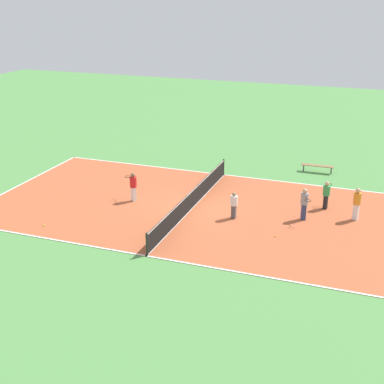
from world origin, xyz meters
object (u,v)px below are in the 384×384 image
object	(u,v)px
player_coach_red	(133,185)
tennis_ball_right_alley	(186,196)
player_far_green	(326,193)
player_baseline_gray	(304,202)
tennis_net	(192,199)
tennis_ball_near_net	(275,236)
bench	(318,166)
player_center_orange	(357,202)
tennis_ball_midcourt	(44,225)
player_near_white	(234,204)

from	to	relation	value
player_coach_red	tennis_ball_right_alley	distance (m)	2.94
player_far_green	player_baseline_gray	bearing A→B (deg)	160.73
tennis_net	tennis_ball_right_alley	world-z (taller)	tennis_net
player_baseline_gray	tennis_ball_right_alley	size ratio (longest dim) A/B	23.57
tennis_ball_near_net	player_baseline_gray	bearing A→B (deg)	160.20
bench	player_center_orange	bearing A→B (deg)	-67.96
player_far_green	tennis_ball_midcourt	size ratio (longest dim) A/B	21.48
player_near_white	tennis_ball_near_net	world-z (taller)	player_near_white
player_center_orange	tennis_ball_right_alley	bearing A→B (deg)	-161.91
player_center_orange	tennis_ball_near_net	size ratio (longest dim) A/B	24.18
tennis_ball_near_net	player_center_orange	bearing A→B (deg)	134.94
tennis_net	player_near_white	size ratio (longest dim) A/B	8.17
tennis_ball_midcourt	player_near_white	bearing A→B (deg)	115.85
bench	player_center_orange	world-z (taller)	player_center_orange
bench	player_coach_red	size ratio (longest dim) A/B	1.26
player_near_white	player_baseline_gray	xyz separation A→B (m)	(-1.01, 3.24, 0.16)
bench	player_far_green	world-z (taller)	player_far_green
bench	tennis_ball_midcourt	xyz separation A→B (m)	(12.61, -11.12, -0.34)
player_coach_red	player_near_white	bearing A→B (deg)	-149.52
tennis_net	tennis_ball_right_alley	xyz separation A→B (m)	(-1.37, -0.87, -0.48)
bench	tennis_ball_midcourt	distance (m)	16.81
bench	tennis_ball_right_alley	bearing A→B (deg)	-132.36
player_center_orange	tennis_ball_right_alley	size ratio (longest dim) A/B	24.18
player_far_green	player_center_orange	distance (m)	1.83
player_coach_red	tennis_ball_midcourt	size ratio (longest dim) A/B	23.00
tennis_net	player_center_orange	world-z (taller)	player_center_orange
tennis_net	tennis_ball_right_alley	size ratio (longest dim) A/B	164.14
player_near_white	player_baseline_gray	distance (m)	3.40
player_center_orange	player_near_white	bearing A→B (deg)	-143.39
player_far_green	tennis_ball_right_alley	distance (m)	7.42
bench	tennis_ball_near_net	size ratio (longest dim) A/B	29.03
tennis_ball_midcourt	player_far_green	bearing A→B (deg)	118.94
bench	tennis_ball_right_alley	world-z (taller)	bench
player_coach_red	player_center_orange	distance (m)	11.35
bench	player_near_white	bearing A→B (deg)	-108.53
tennis_ball_near_net	tennis_ball_midcourt	xyz separation A→B (m)	(2.59, -10.60, 0.00)
tennis_net	player_far_green	world-z (taller)	player_far_green
player_near_white	tennis_ball_near_net	size ratio (longest dim) A/B	20.08
tennis_net	player_center_orange	xyz separation A→B (m)	(-1.33, 8.00, 0.42)
player_baseline_gray	tennis_ball_right_alley	world-z (taller)	player_baseline_gray
bench	tennis_ball_right_alley	xyz separation A→B (m)	(6.72, -6.13, -0.34)
tennis_net	player_near_white	bearing A→B (deg)	77.50
player_far_green	tennis_ball_near_net	distance (m)	4.61
player_near_white	tennis_ball_midcourt	distance (m)	9.17
player_baseline_gray	tennis_ball_midcourt	distance (m)	12.54
bench	player_baseline_gray	distance (m)	7.64
player_far_green	tennis_ball_near_net	size ratio (longest dim) A/B	21.48
player_near_white	tennis_ball_right_alley	xyz separation A→B (m)	(-1.90, -3.24, -0.73)
player_center_orange	player_baseline_gray	distance (m)	2.53
tennis_ball_near_net	player_coach_red	bearing A→B (deg)	-102.69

